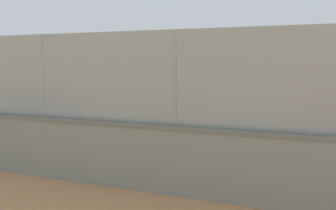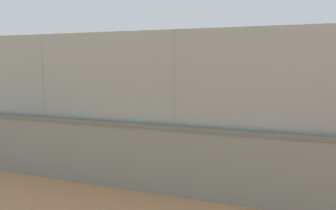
{
  "view_description": "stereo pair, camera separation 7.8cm",
  "coord_description": "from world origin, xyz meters",
  "px_view_note": "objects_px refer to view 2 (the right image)",
  "views": [
    {
      "loc": [
        -3.72,
        16.55,
        2.7
      ],
      "look_at": [
        0.64,
        5.73,
        1.26
      ],
      "focal_mm": 36.16,
      "sensor_mm": 36.0,
      "label": 1
    },
    {
      "loc": [
        -3.79,
        16.52,
        2.7
      ],
      "look_at": [
        0.64,
        5.73,
        1.26
      ],
      "focal_mm": 36.16,
      "sensor_mm": 36.0,
      "label": 2
    }
  ],
  "objects_px": {
    "spare_ball_by_wall": "(12,157)",
    "player_near_wall_returning": "(192,118)",
    "courtside_bench": "(307,166)",
    "sports_ball": "(158,111)",
    "player_baseline_waiting": "(170,93)"
  },
  "relations": [
    {
      "from": "spare_ball_by_wall",
      "to": "player_near_wall_returning",
      "type": "bearing_deg",
      "value": -144.73
    },
    {
      "from": "courtside_bench",
      "to": "sports_ball",
      "type": "bearing_deg",
      "value": -50.24
    },
    {
      "from": "sports_ball",
      "to": "courtside_bench",
      "type": "bearing_deg",
      "value": 129.76
    },
    {
      "from": "player_near_wall_returning",
      "to": "courtside_bench",
      "type": "height_order",
      "value": "player_near_wall_returning"
    },
    {
      "from": "spare_ball_by_wall",
      "to": "courtside_bench",
      "type": "xyz_separation_m",
      "value": [
        -7.72,
        -0.9,
        0.4
      ]
    },
    {
      "from": "spare_ball_by_wall",
      "to": "courtside_bench",
      "type": "height_order",
      "value": "courtside_bench"
    },
    {
      "from": "player_baseline_waiting",
      "to": "sports_ball",
      "type": "height_order",
      "value": "player_baseline_waiting"
    },
    {
      "from": "player_near_wall_returning",
      "to": "spare_ball_by_wall",
      "type": "height_order",
      "value": "player_near_wall_returning"
    },
    {
      "from": "spare_ball_by_wall",
      "to": "courtside_bench",
      "type": "relative_size",
      "value": 0.08
    },
    {
      "from": "player_near_wall_returning",
      "to": "sports_ball",
      "type": "bearing_deg",
      "value": -58.72
    },
    {
      "from": "player_near_wall_returning",
      "to": "sports_ball",
      "type": "distance_m",
      "value": 8.44
    },
    {
      "from": "sports_ball",
      "to": "player_baseline_waiting",
      "type": "bearing_deg",
      "value": -119.2
    },
    {
      "from": "player_baseline_waiting",
      "to": "courtside_bench",
      "type": "xyz_separation_m",
      "value": [
        -7.32,
        10.1,
        -0.55
      ]
    },
    {
      "from": "courtside_bench",
      "to": "player_near_wall_returning",
      "type": "bearing_deg",
      "value": -32.33
    },
    {
      "from": "player_near_wall_returning",
      "to": "sports_ball",
      "type": "xyz_separation_m",
      "value": [
        4.36,
        -7.17,
        -0.95
      ]
    }
  ]
}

